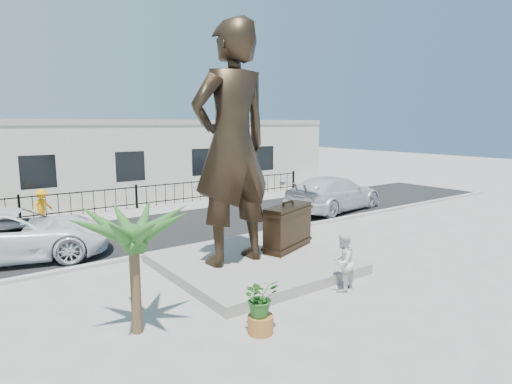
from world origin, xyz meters
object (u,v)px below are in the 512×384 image
suitcase (288,227)px  car_white (13,235)px  statue (232,145)px  tourist (343,262)px

suitcase → car_white: suitcase is taller
statue → suitcase: bearing=179.7°
suitcase → car_white: (-7.53, 5.12, -0.18)m
statue → suitcase: (2.25, 0.06, -2.83)m
statue → tourist: 4.60m
car_white → tourist: bearing=-124.8°
tourist → car_white: bearing=-66.3°
suitcase → car_white: size_ratio=0.34×
statue → suitcase: statue is taller
statue → car_white: bearing=-46.2°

